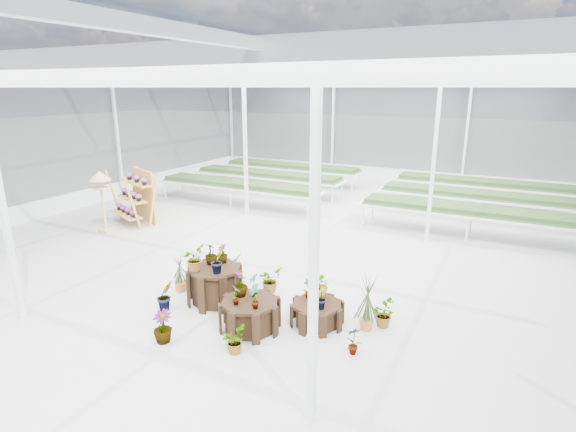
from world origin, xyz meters
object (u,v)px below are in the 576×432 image
at_px(plinth_mid, 250,315).
at_px(shelf_rack, 133,197).
at_px(bird_table, 103,202).
at_px(plinth_tall, 215,285).
at_px(plinth_low, 317,314).

relative_size(plinth_mid, shelf_rack, 0.63).
distance_m(shelf_rack, bird_table, 1.09).
bearing_deg(shelf_rack, bird_table, -73.00).
height_order(plinth_tall, bird_table, bird_table).
xyz_separation_m(plinth_tall, plinth_mid, (1.20, -0.60, -0.09)).
distance_m(plinth_tall, shelf_rack, 6.53).
bearing_deg(shelf_rack, plinth_low, -0.35).
height_order(plinth_mid, plinth_low, plinth_mid).
bearing_deg(plinth_mid, shelf_rack, 149.73).
bearing_deg(bird_table, plinth_tall, 2.28).
height_order(shelf_rack, bird_table, bird_table).
distance_m(plinth_low, shelf_rack, 8.46).
bearing_deg(plinth_mid, plinth_tall, 153.43).
relative_size(plinth_tall, plinth_low, 1.14).
height_order(plinth_tall, plinth_low, plinth_tall).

